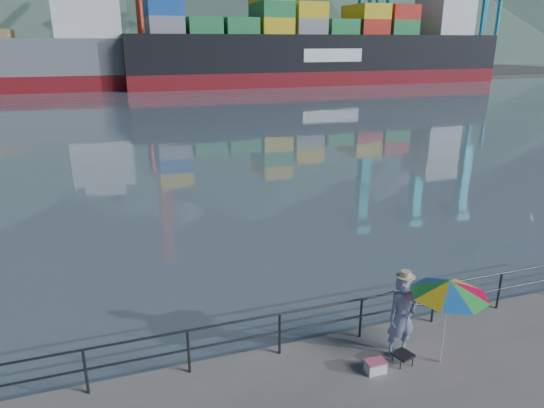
{
  "coord_description": "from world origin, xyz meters",
  "views": [
    {
      "loc": [
        -4.11,
        -6.91,
        6.59
      ],
      "look_at": [
        0.29,
        6.0,
        2.0
      ],
      "focal_mm": 32.0,
      "sensor_mm": 36.0,
      "label": 1
    }
  ],
  "objects": [
    {
      "name": "guardrail",
      "position": [
        0.0,
        1.7,
        0.52
      ],
      "size": [
        22.0,
        0.06,
        1.03
      ],
      "color": "#2D3033",
      "rests_on": "ground"
    },
    {
      "name": "harbor_water",
      "position": [
        0.0,
        130.0,
        0.0
      ],
      "size": [
        500.0,
        280.0,
        0.0
      ],
      "primitive_type": "cube",
      "color": "slate",
      "rests_on": "ground"
    },
    {
      "name": "far_dock",
      "position": [
        10.0,
        93.0,
        0.0
      ],
      "size": [
        200.0,
        40.0,
        0.4
      ],
      "primitive_type": "cube",
      "color": "#514F4C",
      "rests_on": "ground"
    },
    {
      "name": "fishing_rod",
      "position": [
        1.48,
        1.85,
        0.0
      ],
      "size": [
        0.29,
        1.82,
        1.3
      ],
      "primitive_type": "cylinder",
      "rotation": [
        0.96,
        0.0,
        -0.15
      ],
      "color": "black",
      "rests_on": "ground"
    },
    {
      "name": "cooler_bag",
      "position": [
        0.69,
        0.45,
        0.12
      ],
      "size": [
        0.42,
        0.28,
        0.24
      ],
      "primitive_type": "cube",
      "rotation": [
        0.0,
        0.0,
        -0.02
      ],
      "color": "silver",
      "rests_on": "ground"
    },
    {
      "name": "container_stacks",
      "position": [
        33.05,
        93.27,
        3.03
      ],
      "size": [
        58.0,
        5.4,
        7.8
      ],
      "color": "#194CA5",
      "rests_on": "ground"
    },
    {
      "name": "folding_stool",
      "position": [
        1.39,
        0.51,
        0.13
      ],
      "size": [
        0.46,
        0.46,
        0.25
      ],
      "color": "black",
      "rests_on": "ground"
    },
    {
      "name": "fisherman",
      "position": [
        1.5,
        0.84,
        0.94
      ],
      "size": [
        0.69,
        0.45,
        1.88
      ],
      "primitive_type": "imported",
      "rotation": [
        0.0,
        0.0,
        -0.01
      ],
      "color": "#264B85",
      "rests_on": "ground"
    },
    {
      "name": "beach_umbrella",
      "position": [
        2.18,
        0.29,
        1.81
      ],
      "size": [
        1.7,
        1.7,
        1.98
      ],
      "color": "white",
      "rests_on": "ground"
    },
    {
      "name": "container_ship",
      "position": [
        32.39,
        70.82,
        5.81
      ],
      "size": [
        63.38,
        10.56,
        18.1
      ],
      "color": "maroon",
      "rests_on": "ground"
    }
  ]
}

